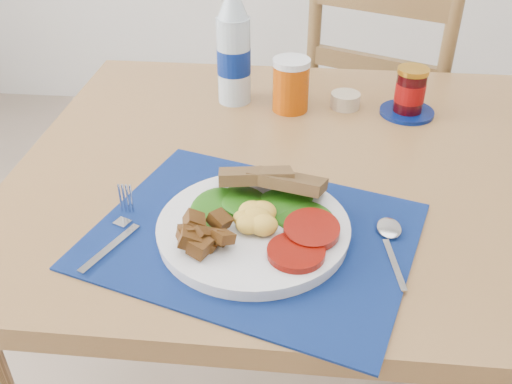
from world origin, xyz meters
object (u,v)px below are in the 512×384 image
(breakfast_plate, at_px, (249,225))
(water_bottle, at_px, (234,53))
(chair_far, at_px, (382,99))
(jam_on_saucer, at_px, (410,94))
(juice_glass, at_px, (291,86))

(breakfast_plate, xyz_separation_m, water_bottle, (-0.08, 0.48, 0.08))
(chair_far, height_order, water_bottle, chair_far)
(water_bottle, bearing_deg, chair_far, 48.50)
(chair_far, bearing_deg, jam_on_saucer, 113.03)
(water_bottle, distance_m, juice_glass, 0.14)
(breakfast_plate, bearing_deg, juice_glass, 85.02)
(chair_far, relative_size, water_bottle, 4.60)
(water_bottle, height_order, jam_on_saucer, water_bottle)
(juice_glass, xyz_separation_m, jam_on_saucer, (0.25, 0.00, -0.01))
(chair_far, xyz_separation_m, water_bottle, (-0.38, -0.43, 0.28))
(chair_far, relative_size, jam_on_saucer, 9.99)
(jam_on_saucer, bearing_deg, chair_far, 88.98)
(breakfast_plate, relative_size, water_bottle, 1.16)
(chair_far, bearing_deg, water_bottle, 72.55)
(juice_glass, bearing_deg, jam_on_saucer, 0.48)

